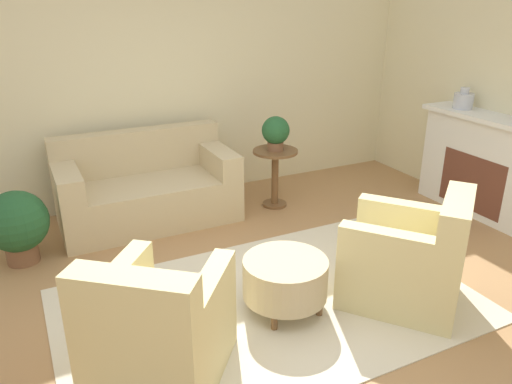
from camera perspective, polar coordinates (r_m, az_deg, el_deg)
The scene contains 12 objects.
ground_plane at distance 4.08m, azimuth 1.57°, elevation -12.79°, with size 16.00×16.00×0.00m, color #AD7F51.
wall_back at distance 5.92m, azimuth -10.67°, elevation 12.49°, with size 9.20×0.12×2.80m.
rug at distance 4.08m, azimuth 1.58°, elevation -12.73°, with size 3.25×2.05×0.01m.
couch at distance 5.50m, azimuth -12.34°, elevation 0.24°, with size 1.84×0.91×0.94m.
armchair_left at distance 3.25m, azimuth -11.06°, elevation -15.58°, with size 1.12×1.14×0.94m.
armchair_right at distance 4.12m, azimuth 17.13°, elevation -7.57°, with size 1.12×1.14×0.94m.
ottoman_table at distance 3.89m, azimuth 3.35°, elevation -9.79°, with size 0.66×0.66×0.42m.
side_table at distance 5.70m, azimuth 2.20°, elevation 2.71°, with size 0.51×0.51×0.68m.
fireplace at distance 6.01m, azimuth 24.75°, elevation 2.95°, with size 0.44×1.60×1.11m.
vase_mantel_near at distance 6.10m, azimuth 22.63°, elevation 9.66°, with size 0.21×0.21×0.24m.
potted_plant_on_side_table at distance 5.58m, azimuth 2.26°, elevation 6.89°, with size 0.31×0.31×0.38m.
potted_plant_floor at distance 4.98m, azimuth -25.64°, elevation -3.29°, with size 0.56×0.56×0.69m.
Camera 1 is at (-1.59, -2.97, 2.31)m, focal length 35.00 mm.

